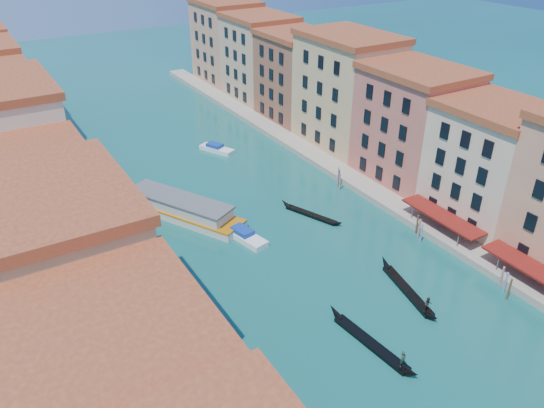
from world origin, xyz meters
The scene contains 10 objects.
left_bank_palazzos centered at (-26.00, 64.68, 9.71)m, with size 12.80×128.40×21.00m.
right_bank_palazzos centered at (30.00, 65.00, 9.75)m, with size 12.80×128.40×21.00m.
quay centered at (22.00, 65.00, 0.50)m, with size 4.00×140.00×1.00m, color #A49B84.
mooring_poles_right centered at (19.10, 28.80, 1.30)m, with size 1.44×54.24×3.20m.
vaporetto_far centered at (-6.75, 62.39, 1.38)m, with size 13.77×20.32×3.05m.
gondola_fore centered at (0.01, 27.41, 0.44)m, with size 2.27×13.00×2.59m.
gondola_right centered at (9.37, 31.67, 0.49)m, with size 3.65×12.62×2.54m.
gondola_far centered at (9.72, 52.59, 0.32)m, with size 4.94×10.60×1.57m.
motorboat_mid centered at (-1.61, 52.04, 0.58)m, with size 3.83×7.55×1.50m.
motorboat_far centered at (8.25, 81.28, 0.55)m, with size 4.94×7.05×1.41m.
Camera 1 is at (-29.89, -2.38, 39.82)m, focal length 35.00 mm.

